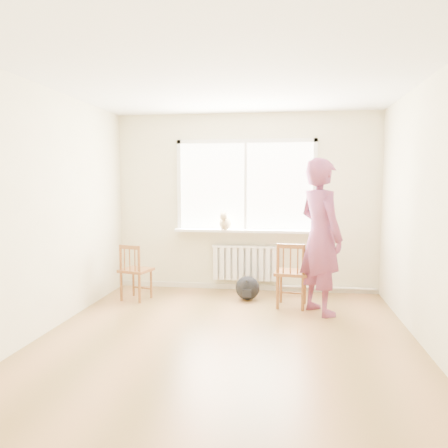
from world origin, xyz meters
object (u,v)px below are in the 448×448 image
at_px(chair_left, 134,272).
at_px(chair_right, 291,275).
at_px(person, 321,237).
at_px(backpack, 248,288).
at_px(cat, 225,222).

distance_m(chair_left, chair_right, 2.18).
height_order(person, backpack, person).
distance_m(person, backpack, 1.35).
relative_size(chair_right, person, 0.44).
bearing_deg(cat, person, -30.05).
relative_size(chair_left, person, 0.41).
distance_m(chair_left, backpack, 1.61).
relative_size(chair_left, backpack, 2.35).
bearing_deg(chair_left, cat, -137.27).
xyz_separation_m(cat, backpack, (0.38, -0.41, -0.90)).
bearing_deg(backpack, chair_left, -171.24).
bearing_deg(person, cat, 23.34).
bearing_deg(chair_right, cat, -28.90).
distance_m(chair_left, cat, 1.52).
distance_m(cat, backpack, 1.06).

